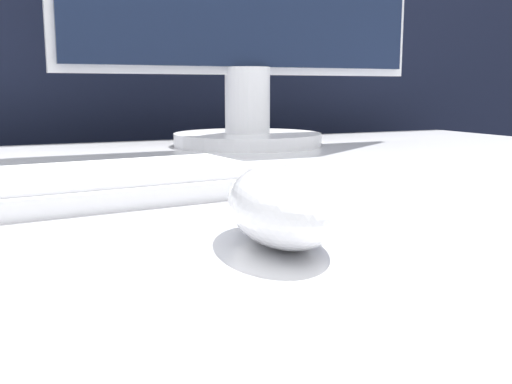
{
  "coord_description": "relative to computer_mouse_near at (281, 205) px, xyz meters",
  "views": [
    {
      "loc": [
        -0.1,
        -0.5,
        0.8
      ],
      "look_at": [
        0.06,
        -0.16,
        0.74
      ],
      "focal_mm": 42.0,
      "sensor_mm": 36.0,
      "label": 1
    }
  ],
  "objects": [
    {
      "name": "computer_mouse_near",
      "position": [
        0.0,
        0.0,
        0.0
      ],
      "size": [
        0.08,
        0.13,
        0.05
      ],
      "rotation": [
        0.0,
        0.0,
        -0.21
      ],
      "color": "white",
      "rests_on": "desk"
    },
    {
      "name": "partition_panel",
      "position": [
        -0.06,
        0.86,
        -0.18
      ],
      "size": [
        5.0,
        0.03,
        1.11
      ],
      "color": "black",
      "rests_on": "ground_plane"
    },
    {
      "name": "keyboard",
      "position": [
        -0.12,
        0.2,
        -0.01
      ],
      "size": [
        0.39,
        0.17,
        0.02
      ],
      "rotation": [
        0.0,
        0.0,
        0.09
      ],
      "color": "white",
      "rests_on": "desk"
    }
  ]
}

